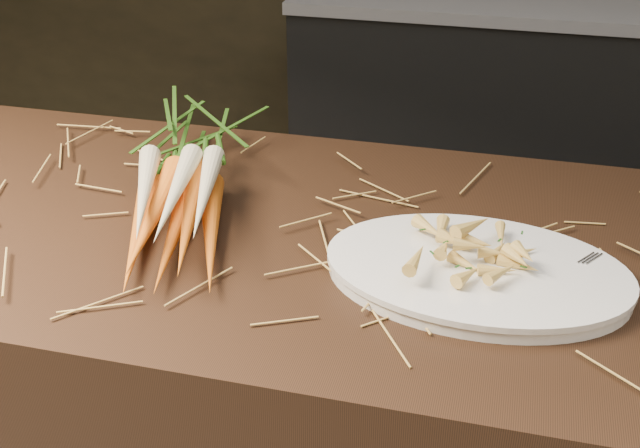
# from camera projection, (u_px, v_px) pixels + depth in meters

# --- Properties ---
(back_counter) EXTENTS (1.82, 0.62, 0.84)m
(back_counter) POSITION_uv_depth(u_px,v_px,m) (548.00, 114.00, 2.92)
(back_counter) COLOR black
(back_counter) RESTS_ON ground
(straw_bedding) EXTENTS (1.40, 0.60, 0.02)m
(straw_bedding) POSITION_uv_depth(u_px,v_px,m) (372.00, 234.00, 1.16)
(straw_bedding) COLOR #A5853C
(straw_bedding) RESTS_ON main_counter
(root_veg_bunch) EXTENTS (0.32, 0.60, 0.11)m
(root_veg_bunch) POSITION_uv_depth(u_px,v_px,m) (188.00, 164.00, 1.27)
(root_veg_bunch) COLOR #D75A14
(root_veg_bunch) RESTS_ON main_counter
(serving_platter) EXTENTS (0.41, 0.28, 0.02)m
(serving_platter) POSITION_uv_depth(u_px,v_px,m) (476.00, 274.00, 1.06)
(serving_platter) COLOR white
(serving_platter) RESTS_ON main_counter
(roasted_veg_heap) EXTENTS (0.20, 0.15, 0.04)m
(roasted_veg_heap) POSITION_uv_depth(u_px,v_px,m) (478.00, 253.00, 1.04)
(roasted_veg_heap) COLOR gold
(roasted_veg_heap) RESTS_ON serving_platter
(serving_fork) EXTENTS (0.10, 0.13, 0.00)m
(serving_fork) POSITION_uv_depth(u_px,v_px,m) (589.00, 291.00, 1.00)
(serving_fork) COLOR silver
(serving_fork) RESTS_ON serving_platter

